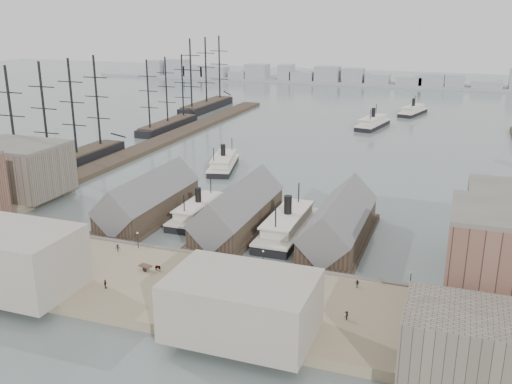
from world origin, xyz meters
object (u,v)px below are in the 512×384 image
at_px(ferry_docked_west, 199,211).
at_px(horse_cart_right, 207,294).
at_px(horse_cart_center, 153,267).
at_px(tram, 441,314).
at_px(horse_cart_left, 17,244).

relative_size(ferry_docked_west, horse_cart_right, 5.28).
distance_m(ferry_docked_west, horse_cart_center, 37.50).
bearing_deg(ferry_docked_west, horse_cart_center, -78.96).
distance_m(tram, horse_cart_right, 41.96).
distance_m(tram, horse_cart_left, 92.25).
bearing_deg(horse_cart_right, horse_cart_left, 61.66).
distance_m(horse_cart_left, horse_cart_center, 35.17).
relative_size(ferry_docked_west, horse_cart_left, 5.26).
bearing_deg(horse_cart_left, ferry_docked_west, -17.93).
bearing_deg(horse_cart_center, tram, -78.73).
relative_size(tram, horse_cart_right, 2.37).
height_order(ferry_docked_west, horse_cart_right, ferry_docked_west).
height_order(tram, horse_cart_left, tram).
distance_m(ferry_docked_west, horse_cart_right, 49.34).
bearing_deg(ferry_docked_west, tram, -31.19).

